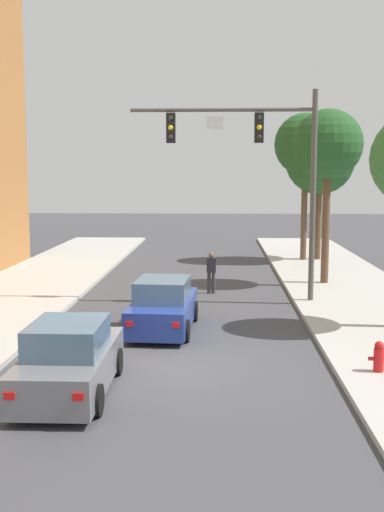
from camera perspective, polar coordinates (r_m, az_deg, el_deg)
ground_plane at (r=16.17m, az=-2.13°, el=-9.62°), size 120.00×120.00×0.00m
traffic_signal_mast at (r=23.07m, az=6.19°, el=8.87°), size 6.61×0.38×7.50m
car_lead_blue at (r=19.36m, az=-2.58°, el=-4.57°), size 2.01×4.32×1.60m
car_following_grey at (r=14.16m, az=-10.87°, el=-9.18°), size 1.85×4.25×1.60m
pedestrian_crossing_road at (r=25.24m, az=1.73°, el=-1.31°), size 0.36×0.22×1.64m
fire_hydrant at (r=15.62m, az=16.32°, el=-8.59°), size 0.48×0.24×0.72m
street_tree_second at (r=27.21m, az=12.02°, el=9.60°), size 2.88×2.88×7.21m
street_tree_third at (r=34.44m, az=10.09°, el=9.69°), size 3.27×3.27×7.72m
street_tree_farthest at (r=34.71m, az=11.33°, el=8.38°), size 3.66×3.66×7.12m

